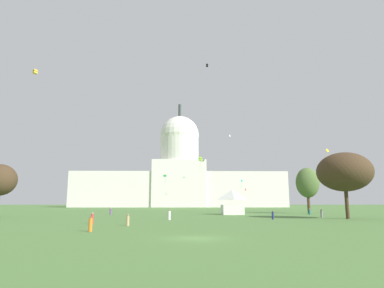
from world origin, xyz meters
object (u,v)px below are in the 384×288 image
Objects in this scene: tree_east_far at (308,183)px; tree_west_far at (0,180)px; person_tan_edge_west at (128,220)px; kite_green_low at (165,177)px; kite_turquoise_low at (184,178)px; kite_black_high at (207,65)px; kite_cyan_low at (242,182)px; person_red_mid_center at (92,219)px; tree_east_mid at (344,172)px; kite_white_high at (230,136)px; capitol_building at (179,178)px; kite_gold_mid at (35,72)px; kite_lime_low at (200,159)px; kite_red_low at (245,190)px; person_navy_lawn_far_right at (273,215)px; person_purple_lawn_far_left at (110,211)px; person_grey_back_right at (322,214)px; kite_yellow_low at (327,151)px; person_orange_edge_east at (90,225)px; person_white_deep_crowd at (169,215)px; event_tent at (232,202)px; person_teal_back_center at (310,212)px.

tree_east_far is 1.16× the size of tree_west_far.
kite_green_low is at bearing 25.71° from person_tan_edge_west.
tree_east_far is at bearing -103.01° from kite_turquoise_low.
kite_black_high is 0.32× the size of kite_cyan_low.
person_red_mid_center is at bearing -40.19° from tree_west_far.
tree_west_far is 2.82× the size of kite_cyan_low.
tree_east_mid is 12.33× the size of kite_white_high.
capitol_building reaches higher than kite_gold_mid.
tree_east_mid is 8.92× the size of person_red_mid_center.
tree_east_far is 32.70m from kite_lime_low.
person_navy_lawn_far_right is at bearing 94.60° from kite_red_low.
kite_black_high is (27.53, 45.90, 57.93)m from person_purple_lawn_far_left.
kite_cyan_low reaches higher than person_grey_back_right.
capitol_building is 78.10m from kite_cyan_low.
kite_green_low is 21.35m from kite_lime_low.
capitol_building is 12.28× the size of tree_west_far.
person_grey_back_right is 1.57× the size of kite_red_low.
kite_green_low is 1.24× the size of kite_yellow_low.
person_grey_back_right is at bearing -78.98° from kite_white_high.
tree_west_far reaches higher than person_orange_edge_east.
kite_lime_low is (42.67, 35.59, 8.99)m from tree_west_far.
kite_lime_low is at bearing 77.21° from kite_black_high.
kite_lime_low is at bearing 138.14° from person_purple_lawn_far_left.
tree_west_far is 6.09× the size of person_white_deep_crowd.
person_red_mid_center is at bearing 71.24° from kite_black_high.
kite_red_low is (66.22, 87.42, 1.36)m from tree_west_far.
person_white_deep_crowd is 29.88m from person_purple_lawn_far_left.
kite_red_low is (-1.36, 94.58, 0.19)m from tree_east_mid.
kite_yellow_low is (8.58, 14.86, 15.03)m from person_grey_back_right.
tree_east_far is 49.28m from kite_cyan_low.
person_tan_edge_west is 118.06m from kite_red_low.
person_red_mid_center is 0.92× the size of person_purple_lawn_far_left.
person_white_deep_crowd is at bearing -85.32° from kite_cyan_low.
person_red_mid_center is at bearing -147.30° from person_orange_edge_east.
kite_black_high is (-2.59, 46.58, 55.55)m from event_tent.
kite_white_high reaches higher than kite_turquoise_low.
kite_white_high is (33.08, 65.65, 28.36)m from kite_green_low.
kite_black_high is (-18.55, 62.02, 57.98)m from person_grey_back_right.
person_teal_back_center is 37.50m from kite_lime_low.
kite_black_high is 0.40× the size of kite_yellow_low.
capitol_building is at bearing 106.76° from tree_east_far.
tree_west_far reaches higher than person_teal_back_center.
tree_west_far is at bearing -138.95° from kite_turquoise_low.
kite_green_low is (2.99, 85.95, 11.36)m from person_orange_edge_east.
capitol_building reaches higher than tree_west_far.
kite_red_low reaches higher than person_purple_lawn_far_left.
person_grey_back_right is (15.96, -15.44, -2.43)m from event_tent.
person_grey_back_right is at bearing -33.65° from person_teal_back_center.
event_tent is 3.57× the size of person_purple_lawn_far_left.
kite_lime_low reaches higher than person_teal_back_center.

